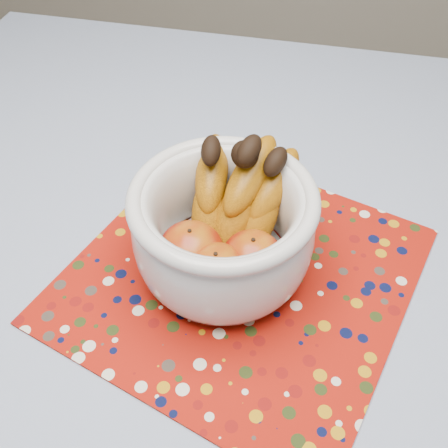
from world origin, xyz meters
TOP-DOWN VIEW (x-y plane):
  - table at (0.00, 0.00)m, footprint 1.20×1.20m
  - tablecloth at (0.00, 0.00)m, footprint 1.32×1.32m
  - placemat at (0.05, -0.01)m, footprint 0.54×0.54m
  - fruit_bowl at (0.03, 0.01)m, footprint 0.24×0.26m

SIDE VIEW (x-z plane):
  - table at x=0.00m, z-range 0.30..1.05m
  - tablecloth at x=0.00m, z-range 0.75..0.76m
  - placemat at x=0.05m, z-range 0.76..0.76m
  - fruit_bowl at x=0.03m, z-range 0.75..0.94m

